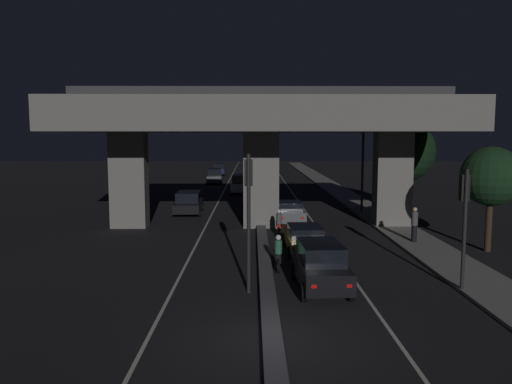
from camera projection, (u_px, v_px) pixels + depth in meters
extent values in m
plane|color=black|center=(272.00, 340.00, 13.99)|extent=(200.00, 200.00, 0.00)
cube|color=beige|center=(222.00, 194.00, 48.75)|extent=(0.12, 126.00, 0.00)
cube|color=beige|center=(294.00, 194.00, 48.80)|extent=(0.12, 126.00, 0.00)
cube|color=#4C4C51|center=(258.00, 193.00, 48.76)|extent=(0.56, 126.00, 0.23)
cube|color=gray|center=(357.00, 203.00, 41.87)|extent=(2.52, 126.00, 0.13)
cube|color=slate|center=(129.00, 180.00, 31.01)|extent=(2.19, 1.39, 5.92)
cube|color=slate|center=(392.00, 180.00, 31.14)|extent=(2.19, 1.39, 5.92)
cube|color=slate|center=(261.00, 180.00, 31.08)|extent=(2.19, 1.39, 5.92)
cube|color=slate|center=(261.00, 117.00, 30.64)|extent=(23.68, 10.74, 1.87)
cube|color=#333335|center=(261.00, 94.00, 30.48)|extent=(23.68, 0.40, 0.90)
cylinder|color=black|center=(249.00, 224.00, 17.91)|extent=(0.14, 0.14, 5.05)
cube|color=black|center=(249.00, 173.00, 17.89)|extent=(0.30, 0.28, 0.95)
sphere|color=red|center=(249.00, 164.00, 18.00)|extent=(0.18, 0.18, 0.18)
sphere|color=black|center=(249.00, 172.00, 18.04)|extent=(0.18, 0.18, 0.18)
sphere|color=black|center=(249.00, 181.00, 18.07)|extent=(0.18, 0.18, 0.18)
cylinder|color=black|center=(464.00, 231.00, 18.00)|extent=(0.14, 0.14, 4.51)
cube|color=black|center=(464.00, 187.00, 18.01)|extent=(0.30, 0.28, 0.95)
sphere|color=red|center=(463.00, 179.00, 18.12)|extent=(0.18, 0.18, 0.18)
sphere|color=black|center=(463.00, 187.00, 18.16)|extent=(0.18, 0.18, 0.18)
sphere|color=black|center=(462.00, 195.00, 18.19)|extent=(0.18, 0.18, 0.18)
cylinder|color=#2D2D30|center=(363.00, 156.00, 36.55)|extent=(0.18, 0.18, 8.43)
cylinder|color=#2D2D30|center=(351.00, 100.00, 36.09)|extent=(1.88, 0.10, 0.10)
ellipsoid|color=#F2B759|center=(338.00, 101.00, 36.10)|extent=(0.56, 0.32, 0.24)
cube|color=black|center=(320.00, 271.00, 18.49)|extent=(1.89, 4.16, 0.75)
cube|color=black|center=(320.00, 252.00, 18.41)|extent=(1.61, 2.52, 0.68)
cylinder|color=black|center=(293.00, 271.00, 19.82)|extent=(0.23, 0.69, 0.68)
cylinder|color=black|center=(334.00, 270.00, 19.92)|extent=(0.23, 0.69, 0.68)
cylinder|color=black|center=(304.00, 292.00, 17.15)|extent=(0.23, 0.69, 0.68)
cylinder|color=black|center=(351.00, 291.00, 17.24)|extent=(0.23, 0.69, 0.68)
cube|color=red|center=(314.00, 287.00, 16.42)|extent=(0.18, 0.04, 0.11)
cube|color=red|center=(349.00, 286.00, 16.48)|extent=(0.18, 0.04, 0.11)
cube|color=gold|center=(304.00, 240.00, 24.59)|extent=(1.91, 4.79, 0.57)
cube|color=black|center=(305.00, 231.00, 24.29)|extent=(1.62, 2.32, 0.45)
cylinder|color=black|center=(284.00, 239.00, 26.14)|extent=(0.22, 0.62, 0.62)
cylinder|color=black|center=(317.00, 239.00, 26.20)|extent=(0.22, 0.62, 0.62)
cylinder|color=black|center=(290.00, 253.00, 23.03)|extent=(0.22, 0.62, 0.62)
cylinder|color=black|center=(327.00, 253.00, 23.10)|extent=(0.22, 0.62, 0.62)
cube|color=red|center=(298.00, 250.00, 22.20)|extent=(0.18, 0.04, 0.11)
cube|color=red|center=(325.00, 250.00, 22.24)|extent=(0.18, 0.04, 0.11)
cube|color=#515459|center=(289.00, 214.00, 32.26)|extent=(1.89, 4.01, 0.68)
cube|color=black|center=(289.00, 205.00, 32.00)|extent=(1.61, 1.94, 0.47)
cylinder|color=black|center=(274.00, 216.00, 33.56)|extent=(0.22, 0.70, 0.70)
cylinder|color=black|center=(300.00, 215.00, 33.62)|extent=(0.22, 0.70, 0.70)
cylinder|color=black|center=(277.00, 222.00, 30.97)|extent=(0.22, 0.70, 0.70)
cylinder|color=black|center=(305.00, 222.00, 31.03)|extent=(0.22, 0.70, 0.70)
cube|color=red|center=(282.00, 218.00, 30.26)|extent=(0.18, 0.04, 0.11)
cube|color=red|center=(302.00, 218.00, 30.31)|extent=(0.18, 0.04, 0.11)
cube|color=black|center=(189.00, 205.00, 36.59)|extent=(1.97, 4.65, 0.63)
cube|color=black|center=(189.00, 196.00, 36.51)|extent=(1.70, 2.80, 0.70)
cylinder|color=black|center=(199.00, 213.00, 35.15)|extent=(0.22, 0.59, 0.58)
cylinder|color=black|center=(174.00, 213.00, 35.09)|extent=(0.22, 0.59, 0.58)
cylinder|color=black|center=(203.00, 207.00, 38.16)|extent=(0.22, 0.59, 0.58)
cylinder|color=black|center=(179.00, 207.00, 38.10)|extent=(0.22, 0.59, 0.58)
cube|color=white|center=(200.00, 203.00, 38.91)|extent=(0.18, 0.04, 0.11)
cube|color=white|center=(183.00, 203.00, 38.87)|extent=(0.18, 0.04, 0.11)
cube|color=silver|center=(241.00, 186.00, 49.42)|extent=(1.90, 4.57, 0.77)
cube|color=black|center=(241.00, 178.00, 49.33)|extent=(1.62, 2.76, 0.79)
cylinder|color=black|center=(248.00, 192.00, 47.96)|extent=(0.23, 0.67, 0.66)
cylinder|color=black|center=(231.00, 192.00, 48.01)|extent=(0.23, 0.67, 0.66)
cylinder|color=black|center=(250.00, 189.00, 50.91)|extent=(0.23, 0.67, 0.66)
cylinder|color=black|center=(233.00, 189.00, 50.96)|extent=(0.23, 0.67, 0.66)
cube|color=white|center=(248.00, 185.00, 51.66)|extent=(0.18, 0.04, 0.11)
cube|color=white|center=(236.00, 185.00, 51.70)|extent=(0.18, 0.04, 0.11)
cube|color=#515459|center=(215.00, 178.00, 59.88)|extent=(1.91, 4.84, 0.71)
cube|color=black|center=(215.00, 172.00, 59.80)|extent=(1.62, 2.92, 0.77)
cylinder|color=black|center=(221.00, 182.00, 58.40)|extent=(0.23, 0.62, 0.61)
cylinder|color=black|center=(207.00, 182.00, 58.32)|extent=(0.23, 0.62, 0.61)
cylinder|color=black|center=(222.00, 180.00, 61.53)|extent=(0.23, 0.62, 0.61)
cylinder|color=black|center=(208.00, 180.00, 61.44)|extent=(0.23, 0.62, 0.61)
cube|color=white|center=(220.00, 177.00, 62.30)|extent=(0.18, 0.04, 0.11)
cube|color=white|center=(211.00, 177.00, 62.24)|extent=(0.18, 0.04, 0.11)
cube|color=#141938|center=(219.00, 171.00, 72.42)|extent=(1.69, 3.95, 0.72)
cube|color=black|center=(219.00, 166.00, 72.34)|extent=(1.49, 2.37, 0.68)
cylinder|color=black|center=(225.00, 174.00, 71.17)|extent=(0.20, 0.64, 0.64)
cylinder|color=black|center=(213.00, 174.00, 71.16)|extent=(0.20, 0.64, 0.64)
cylinder|color=black|center=(226.00, 172.00, 73.76)|extent=(0.20, 0.64, 0.64)
cylinder|color=black|center=(214.00, 172.00, 73.75)|extent=(0.20, 0.64, 0.64)
cube|color=white|center=(224.00, 170.00, 74.41)|extent=(0.18, 0.03, 0.11)
cube|color=white|center=(216.00, 170.00, 74.40)|extent=(0.18, 0.03, 0.11)
cylinder|color=black|center=(278.00, 258.00, 22.08)|extent=(0.11, 0.59, 0.59)
cylinder|color=black|center=(278.00, 266.00, 20.77)|extent=(0.13, 0.59, 0.59)
cube|color=black|center=(278.00, 257.00, 21.40)|extent=(0.28, 1.01, 0.32)
cylinder|color=#26593F|center=(278.00, 247.00, 21.35)|extent=(0.33, 0.33, 0.57)
sphere|color=silver|center=(278.00, 238.00, 21.31)|extent=(0.24, 0.24, 0.24)
cube|color=red|center=(278.00, 261.00, 20.70)|extent=(0.08, 0.03, 0.08)
cylinder|color=black|center=(279.00, 228.00, 29.15)|extent=(0.11, 0.61, 0.60)
cylinder|color=black|center=(279.00, 232.00, 27.97)|extent=(0.13, 0.61, 0.60)
cube|color=maroon|center=(279.00, 227.00, 28.53)|extent=(0.29, 0.91, 0.32)
cylinder|color=#3F3F44|center=(279.00, 219.00, 28.48)|extent=(0.34, 0.34, 0.60)
sphere|color=silver|center=(279.00, 211.00, 28.44)|extent=(0.24, 0.24, 0.24)
cube|color=red|center=(279.00, 229.00, 27.90)|extent=(0.08, 0.03, 0.08)
cylinder|color=black|center=(414.00, 233.00, 26.29)|extent=(0.29, 0.29, 0.87)
cylinder|color=#3F3F44|center=(415.00, 219.00, 26.20)|extent=(0.34, 0.34, 0.73)
sphere|color=tan|center=(415.00, 209.00, 26.15)|extent=(0.24, 0.24, 0.24)
cylinder|color=#2D2116|center=(488.00, 225.00, 24.53)|extent=(0.31, 0.31, 2.65)
sphere|color=black|center=(491.00, 176.00, 24.26)|extent=(2.90, 2.90, 2.90)
cylinder|color=#2D2116|center=(403.00, 194.00, 36.88)|extent=(0.43, 0.43, 2.90)
sphere|color=black|center=(405.00, 151.00, 36.53)|extent=(4.42, 4.42, 4.42)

